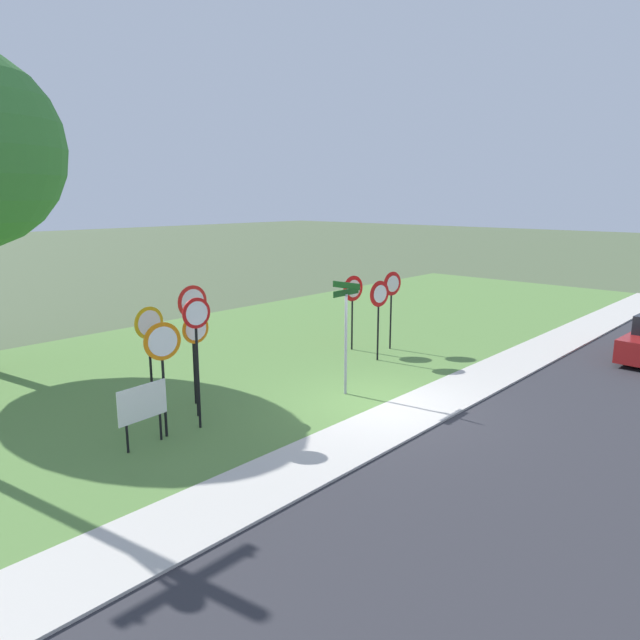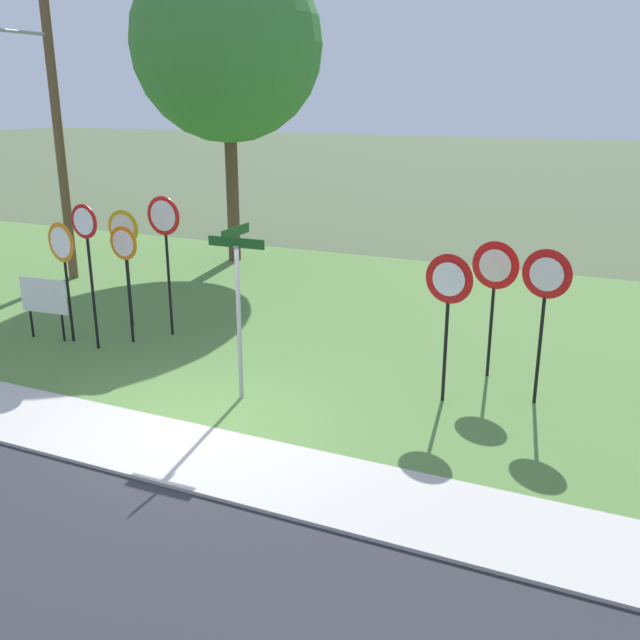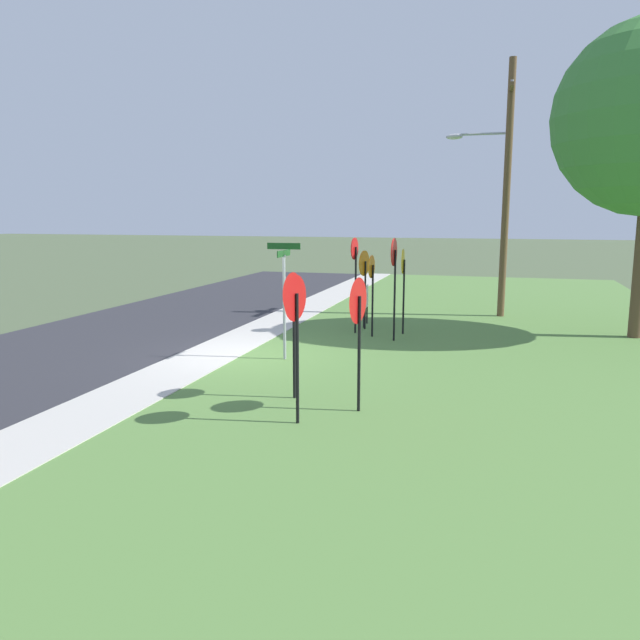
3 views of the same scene
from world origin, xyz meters
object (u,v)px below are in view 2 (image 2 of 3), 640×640
(stop_sign_near_left, at_px, (125,243))
(stop_sign_near_right, at_px, (125,260))
(stop_sign_far_right, at_px, (87,247))
(utility_pole, at_px, (50,100))
(oak_tree_left, at_px, (227,44))
(yield_sign_near_left, at_px, (545,290))
(yield_sign_far_left, at_px, (448,293))
(yield_sign_near_right, at_px, (494,277))
(notice_board, at_px, (44,299))
(stop_sign_far_left, at_px, (165,235))
(stop_sign_far_center, at_px, (63,256))
(street_name_post, at_px, (238,298))

(stop_sign_near_left, relative_size, stop_sign_near_right, 1.07)
(stop_sign_far_right, bearing_deg, stop_sign_near_right, 62.50)
(stop_sign_near_right, bearing_deg, utility_pole, 147.87)
(stop_sign_near_right, xyz_separation_m, oak_tree_left, (-1.96, 7.26, 4.35))
(yield_sign_near_left, distance_m, yield_sign_far_left, 1.46)
(stop_sign_near_left, height_order, yield_sign_near_right, stop_sign_near_left)
(utility_pole, bearing_deg, stop_sign_near_right, -35.58)
(yield_sign_far_left, bearing_deg, yield_sign_near_right, 80.67)
(yield_sign_near_right, bearing_deg, yield_sign_far_left, -99.02)
(utility_pole, xyz_separation_m, notice_board, (3.13, -3.96, -3.75))
(stop_sign_far_right, xyz_separation_m, oak_tree_left, (-1.59, 7.84, 4.02))
(stop_sign_far_left, height_order, stop_sign_far_center, stop_sign_far_left)
(stop_sign_far_center, bearing_deg, stop_sign_far_left, 47.10)
(stop_sign_far_right, xyz_separation_m, street_name_post, (3.74, -0.87, -0.32))
(stop_sign_far_center, distance_m, street_name_post, 4.59)
(yield_sign_near_right, bearing_deg, street_name_post, -134.29)
(stop_sign_far_left, relative_size, oak_tree_left, 0.33)
(stop_sign_near_right, height_order, stop_sign_far_right, stop_sign_far_right)
(stop_sign_near_left, distance_m, street_name_post, 4.59)
(stop_sign_near_right, bearing_deg, stop_sign_near_left, 132.58)
(notice_board, bearing_deg, yield_sign_near_left, 0.29)
(stop_sign_far_center, xyz_separation_m, yield_sign_near_right, (7.93, 1.56, 0.04))
(stop_sign_near_left, xyz_separation_m, oak_tree_left, (-1.32, 6.47, 4.22))
(stop_sign_near_right, relative_size, stop_sign_far_right, 0.83)
(stop_sign_far_left, distance_m, utility_pole, 6.43)
(stop_sign_far_left, xyz_separation_m, notice_board, (-2.12, -1.22, -1.24))
(stop_sign_far_left, height_order, oak_tree_left, oak_tree_left)
(yield_sign_near_right, height_order, utility_pole, utility_pole)
(yield_sign_near_right, distance_m, street_name_post, 4.29)
(notice_board, bearing_deg, stop_sign_near_right, 12.84)
(stop_sign_far_left, relative_size, yield_sign_far_left, 1.18)
(stop_sign_near_left, bearing_deg, stop_sign_far_right, -81.82)
(yield_sign_near_left, relative_size, yield_sign_far_left, 1.04)
(stop_sign_far_center, bearing_deg, yield_sign_near_left, 15.33)
(street_name_post, height_order, notice_board, street_name_post)
(stop_sign_far_center, distance_m, yield_sign_near_right, 8.08)
(yield_sign_far_left, height_order, oak_tree_left, oak_tree_left)
(stop_sign_far_right, xyz_separation_m, notice_board, (-1.30, 0.06, -1.17))
(yield_sign_far_left, bearing_deg, oak_tree_left, 146.77)
(stop_sign_far_right, relative_size, utility_pole, 0.33)
(stop_sign_near_left, distance_m, stop_sign_far_right, 1.41)
(stop_sign_far_right, relative_size, yield_sign_far_left, 1.16)
(stop_sign_far_right, height_order, utility_pole, utility_pole)
(yield_sign_near_left, bearing_deg, utility_pole, 175.66)
(notice_board, bearing_deg, oak_tree_left, 87.61)
(stop_sign_near_right, height_order, notice_board, stop_sign_near_right)
(stop_sign_near_left, xyz_separation_m, yield_sign_near_right, (7.45, 0.32, -0.02))
(stop_sign_far_left, xyz_separation_m, stop_sign_far_center, (-1.56, -1.15, -0.33))
(stop_sign_near_left, distance_m, utility_pole, 5.66)
(stop_sign_far_left, height_order, stop_sign_far_right, stop_sign_far_left)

